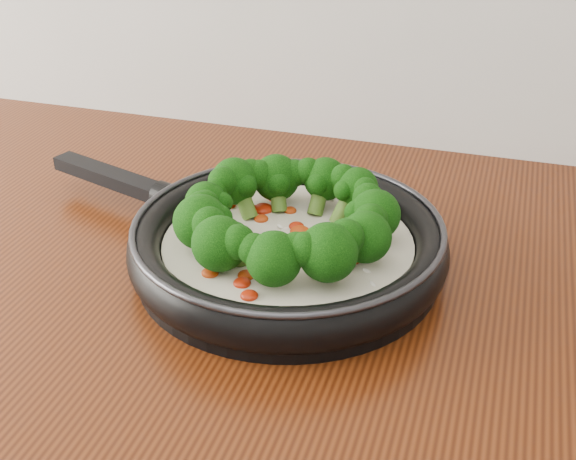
% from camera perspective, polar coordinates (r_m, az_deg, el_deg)
% --- Properties ---
extents(skillet, '(0.58, 0.44, 0.11)m').
position_cam_1_polar(skillet, '(0.82, -0.21, -0.59)').
color(skillet, black).
rests_on(skillet, counter).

